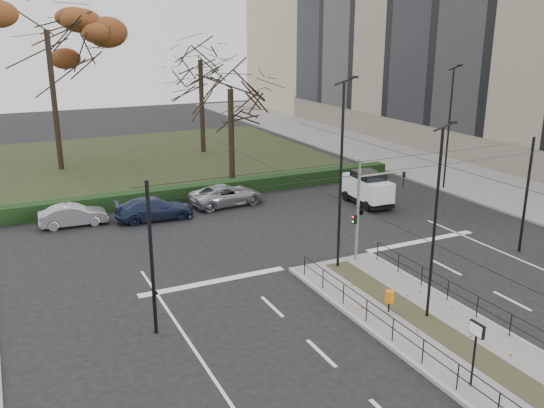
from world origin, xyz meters
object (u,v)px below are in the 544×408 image
Objects in this scene: parked_car_fourth at (227,195)px; rust_tree at (46,30)px; streetlamp_median_far at (341,174)px; parked_car_third at (154,209)px; info_panel at (476,337)px; white_van at (367,187)px; streetlamp_sidewalk at (449,127)px; bare_tree_center at (200,67)px; parked_car_second at (73,215)px; bare_tree_near at (230,96)px; streetlamp_median_near at (435,222)px; traffic_light at (363,207)px; litter_bin at (389,297)px.

parked_car_fourth is 20.24m from rust_tree.
parked_car_third is (-5.96, 11.31, -4.01)m from streetlamp_median_far.
white_van is (8.84, 18.38, -0.74)m from info_panel.
parked_car_third is at bearing 95.63° from parked_car_fourth.
streetlamp_sidewalk is 23.13m from bare_tree_center.
parked_car_second is 18.36m from rust_tree.
bare_tree_near is at bearing 84.02° from streetlamp_median_far.
streetlamp_sidewalk is 7.97m from white_van.
parked_car_third is at bearing -77.58° from rust_tree.
streetlamp_sidewalk is (14.62, 8.97, -0.17)m from streetlamp_median_far.
parked_car_third is at bearing -98.89° from parked_car_second.
parked_car_second is at bearing 172.61° from streetlamp_sidewalk.
parked_car_second is 0.35× the size of bare_tree_center.
parked_car_third is at bearing 110.57° from streetlamp_median_near.
streetlamp_median_far is 16.65m from parked_car_second.
parked_car_fourth is 9.23m from white_van.
parked_car_second is 4.67m from parked_car_third.
rust_tree is 15.34m from bare_tree_near.
streetlamp_sidewalk is 2.23× the size of parked_car_second.
streetlamp_median_near reaches higher than parked_car_fourth.
rust_tree reaches higher than bare_tree_near.
bare_tree_near is at bearing -44.55° from parked_car_third.
bare_tree_near is at bearing 144.12° from streetlamp_sidewalk.
rust_tree reaches higher than streetlamp_median_near.
traffic_light is at bearing -146.64° from streetlamp_sidewalk.
bare_tree_center is (9.32, 17.59, 7.17)m from parked_car_third.
bare_tree_near is at bearing -38.77° from rust_tree.
info_panel is 5.15m from streetlamp_median_near.
streetlamp_median_far is at bearing 94.66° from streetlamp_median_near.
streetlamp_sidewalk is at bearing -94.86° from parked_car_second.
bare_tree_center reaches higher than streetlamp_median_far.
parked_car_third reaches higher than parked_car_second.
white_van is (8.10, 13.12, 0.37)m from litter_bin.
streetlamp_median_near reaches higher than parked_car_second.
traffic_light is 17.07m from parked_car_second.
litter_bin is at bearing -112.63° from traffic_light.
streetlamp_median_far is (1.40, 10.12, 2.80)m from info_panel.
info_panel is (-0.73, -5.26, 1.11)m from litter_bin.
parked_car_third is at bearing -138.91° from bare_tree_near.
white_van is (7.44, 8.26, -3.54)m from streetlamp_median_far.
rust_tree is (-8.60, 15.11, 10.37)m from parked_car_fourth.
litter_bin is 0.40× the size of info_panel.
parked_car_third is at bearing -117.92° from bare_tree_center.
info_panel is 22.37m from parked_car_fourth.
bare_tree_near reaches higher than streetlamp_sidewalk.
parked_car_fourth is at bearing 88.71° from info_panel.
rust_tree is (-8.83, 32.18, 10.26)m from litter_bin.
info_panel is 28.84m from bare_tree_near.
parked_car_second is at bearing 121.34° from streetlamp_median_near.
parked_car_third is 13.75m from white_van.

